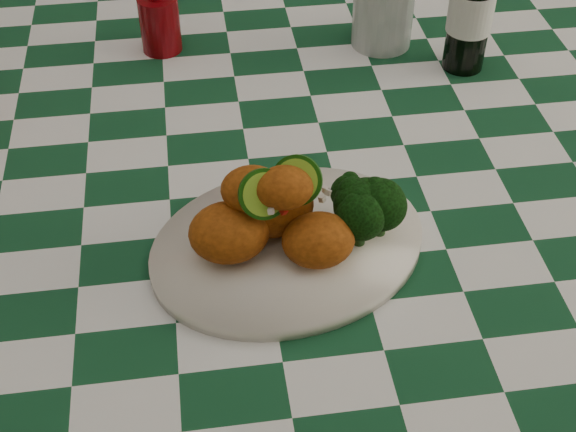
{
  "coord_description": "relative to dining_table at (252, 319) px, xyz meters",
  "views": [
    {
      "loc": [
        -0.06,
        -0.87,
        1.43
      ],
      "look_at": [
        0.03,
        -0.24,
        0.84
      ],
      "focal_mm": 50.0,
      "sensor_mm": 36.0,
      "label": 1
    }
  ],
  "objects": [
    {
      "name": "plate",
      "position": [
        0.03,
        -0.24,
        0.4
      ],
      "size": [
        0.37,
        0.32,
        0.02
      ],
      "primitive_type": null,
      "rotation": [
        0.0,
        0.0,
        0.29
      ],
      "color": "white",
      "rests_on": "dining_table"
    },
    {
      "name": "ketchup_bottle",
      "position": [
        -0.1,
        0.22,
        0.46
      ],
      "size": [
        0.08,
        0.08,
        0.13
      ],
      "primitive_type": null,
      "rotation": [
        0.0,
        0.0,
        -0.39
      ],
      "color": "#6D050A",
      "rests_on": "dining_table"
    },
    {
      "name": "mason_jar",
      "position": [
        0.23,
        0.19,
        0.46
      ],
      "size": [
        0.11,
        0.11,
        0.13
      ],
      "primitive_type": null,
      "rotation": [
        0.0,
        0.0,
        -0.29
      ],
      "color": "#B2BCBA",
      "rests_on": "dining_table"
    },
    {
      "name": "wooden_chair_right",
      "position": [
        0.42,
        0.67,
        0.02
      ],
      "size": [
        0.47,
        0.48,
        0.82
      ],
      "primitive_type": null,
      "rotation": [
        0.0,
        0.0,
        0.28
      ],
      "color": "#472814",
      "rests_on": "ground"
    },
    {
      "name": "broccoli_side",
      "position": [
        0.11,
        -0.23,
        0.45
      ],
      "size": [
        0.09,
        0.09,
        0.07
      ],
      "primitive_type": null,
      "color": "black",
      "rests_on": "plate"
    },
    {
      "name": "dining_table",
      "position": [
        0.0,
        0.0,
        0.0
      ],
      "size": [
        1.66,
        1.06,
        0.79
      ],
      "primitive_type": null,
      "color": "#124224",
      "rests_on": "ground"
    },
    {
      "name": "wooden_chair_left",
      "position": [
        -0.45,
        0.73,
        0.11
      ],
      "size": [
        0.57,
        0.58,
        1.01
      ],
      "primitive_type": null,
      "rotation": [
        0.0,
        0.0,
        0.25
      ],
      "color": "#472814",
      "rests_on": "ground"
    },
    {
      "name": "fried_chicken_pile",
      "position": [
        0.02,
        -0.24,
        0.46
      ],
      "size": [
        0.16,
        0.12,
        0.11
      ],
      "primitive_type": null,
      "color": "#AD5010",
      "rests_on": "plate"
    }
  ]
}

